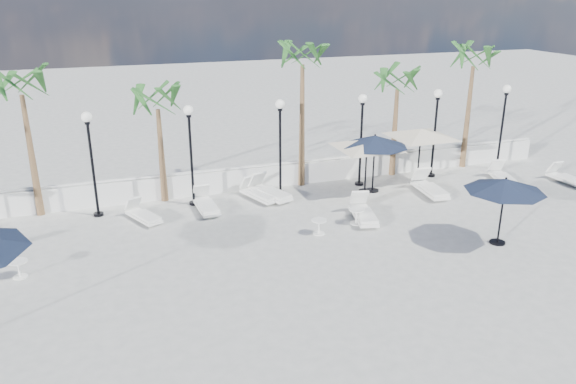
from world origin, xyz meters
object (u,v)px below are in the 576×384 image
object	(u,v)px
lounger_3	(270,192)
parasol_navy_right	(505,186)
parasol_navy_mid	(375,141)
parasol_cream_sq_b	(421,129)
lounger_2	(259,193)
lounger_8	(567,177)
lounger_1	(143,215)
lounger_4	(206,204)
lounger_5	(364,213)
lounger_7	(502,176)
parasol_cream_sq_a	(367,140)
lounger_6	(430,188)

from	to	relation	value
lounger_3	parasol_navy_right	world-z (taller)	parasol_navy_right
parasol_navy_mid	parasol_cream_sq_b	bearing A→B (deg)	13.41
lounger_2	lounger_8	distance (m)	13.18
parasol_navy_right	parasol_cream_sq_b	xyz separation A→B (m)	(0.90, 6.41, 0.28)
lounger_3	parasol_navy_mid	bearing A→B (deg)	-29.37
lounger_1	parasol_navy_right	bearing A→B (deg)	-52.27
parasol_cream_sq_b	lounger_2	bearing A→B (deg)	179.84
parasol_navy_right	lounger_4	bearing A→B (deg)	144.85
lounger_3	lounger_5	bearing A→B (deg)	-72.98
parasol_navy_right	lounger_5	bearing A→B (deg)	135.23
lounger_1	parasol_navy_mid	bearing A→B (deg)	-23.49
lounger_2	parasol_navy_mid	world-z (taller)	parasol_navy_mid
lounger_8	parasol_cream_sq_b	xyz separation A→B (m)	(-5.87, 2.35, 2.03)
lounger_4	lounger_5	bearing A→B (deg)	-29.83
lounger_5	lounger_4	bearing A→B (deg)	165.74
lounger_1	parasol_navy_mid	size ratio (longest dim) A/B	0.68
lounger_4	lounger_7	size ratio (longest dim) A/B	0.99
lounger_1	lounger_5	size ratio (longest dim) A/B	0.85
parasol_navy_right	lounger_3	bearing A→B (deg)	131.90
lounger_4	parasol_cream_sq_a	world-z (taller)	parasol_cream_sq_a
lounger_8	parasol_cream_sq_a	size ratio (longest dim) A/B	0.39
lounger_2	lounger_8	world-z (taller)	lounger_2
parasol_cream_sq_b	lounger_6	bearing A→B (deg)	-104.93
lounger_6	parasol_cream_sq_b	bearing A→B (deg)	80.45
lounger_3	lounger_4	xyz separation A→B (m)	(-2.64, -0.51, -0.02)
lounger_8	lounger_2	bearing A→B (deg)	166.60
lounger_2	lounger_8	size ratio (longest dim) A/B	1.08
lounger_4	lounger_7	world-z (taller)	lounger_4
parasol_cream_sq_a	parasol_navy_right	bearing A→B (deg)	-72.34
lounger_7	lounger_4	bearing A→B (deg)	-166.06
lounger_1	lounger_8	xyz separation A→B (m)	(17.48, -1.64, 0.01)
lounger_1	parasol_cream_sq_b	xyz separation A→B (m)	(11.62, 0.71, 2.05)
parasol_navy_mid	parasol_navy_right	distance (m)	6.03
lounger_2	parasol_navy_mid	xyz separation A→B (m)	(4.64, -0.61, 1.86)
parasol_cream_sq_a	parasol_cream_sq_b	distance (m)	2.83
lounger_2	lounger_4	bearing A→B (deg)	173.40
lounger_1	lounger_5	bearing A→B (deg)	-42.64
lounger_3	parasol_cream_sq_a	bearing A→B (deg)	-29.20
parasol_cream_sq_b	lounger_5	bearing A→B (deg)	-142.44
lounger_4	lounger_7	xyz separation A→B (m)	(12.68, -0.82, -0.01)
lounger_7	lounger_8	size ratio (longest dim) A/B	1.07
lounger_2	lounger_5	bearing A→B (deg)	-66.95
lounger_5	parasol_cream_sq_a	world-z (taller)	parasol_cream_sq_a
lounger_3	parasol_cream_sq_a	xyz separation A→B (m)	(3.90, -0.55, 1.91)
lounger_5	lounger_7	distance (m)	7.75
lounger_2	parasol_navy_right	bearing A→B (deg)	-65.59
lounger_3	lounger_4	bearing A→B (deg)	169.79
parasol_cream_sq_a	parasol_cream_sq_b	world-z (taller)	parasol_cream_sq_b
parasol_navy_right	parasol_cream_sq_a	bearing A→B (deg)	107.66
lounger_5	parasol_navy_mid	size ratio (longest dim) A/B	0.80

